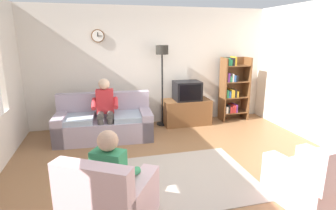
{
  "coord_description": "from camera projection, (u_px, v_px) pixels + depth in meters",
  "views": [
    {
      "loc": [
        -1.24,
        -3.55,
        2.05
      ],
      "look_at": [
        -0.08,
        0.89,
        0.86
      ],
      "focal_mm": 28.54,
      "sensor_mm": 36.0,
      "label": 1
    }
  ],
  "objects": [
    {
      "name": "bookshelf",
      "position": [
        232.0,
        89.0,
        6.59
      ],
      "size": [
        0.68,
        0.36,
        1.58
      ],
      "color": "brown",
      "rests_on": "ground_plane"
    },
    {
      "name": "ground_plane",
      "position": [
        187.0,
        172.0,
        4.14
      ],
      "size": [
        12.0,
        12.0,
        0.0
      ],
      "primitive_type": "plane",
      "color": "#8C603D"
    },
    {
      "name": "couch",
      "position": [
        105.0,
        123.0,
        5.46
      ],
      "size": [
        1.95,
        0.99,
        0.9
      ],
      "color": "#A899A8",
      "rests_on": "ground_plane"
    },
    {
      "name": "back_wall_assembly",
      "position": [
        152.0,
        66.0,
        6.29
      ],
      "size": [
        6.2,
        0.17,
        2.7
      ],
      "color": "silver",
      "rests_on": "ground_plane"
    },
    {
      "name": "armchair_near_bookshelf",
      "position": [
        312.0,
        182.0,
        3.32
      ],
      "size": [
        0.93,
        0.99,
        0.9
      ],
      "color": "beige",
      "rests_on": "ground_plane"
    },
    {
      "name": "tv_stand",
      "position": [
        186.0,
        112.0,
        6.35
      ],
      "size": [
        1.1,
        0.56,
        0.6
      ],
      "color": "brown",
      "rests_on": "ground_plane"
    },
    {
      "name": "armchair_near_window",
      "position": [
        111.0,
        203.0,
        2.9
      ],
      "size": [
        1.14,
        1.17,
        0.9
      ],
      "color": "beige",
      "rests_on": "ground_plane"
    },
    {
      "name": "floor_lamp",
      "position": [
        162.0,
        63.0,
        6.02
      ],
      "size": [
        0.28,
        0.28,
        1.85
      ],
      "color": "black",
      "rests_on": "ground_plane"
    },
    {
      "name": "tv",
      "position": [
        187.0,
        91.0,
        6.2
      ],
      "size": [
        0.6,
        0.49,
        0.44
      ],
      "color": "black",
      "rests_on": "tv_stand"
    },
    {
      "name": "area_rug",
      "position": [
        178.0,
        178.0,
        3.95
      ],
      "size": [
        2.2,
        1.7,
        0.01
      ],
      "primitive_type": "cube",
      "color": "#AD9E8E",
      "rests_on": "ground_plane"
    },
    {
      "name": "person_in_left_armchair",
      "position": [
        114.0,
        173.0,
        2.91
      ],
      "size": [
        0.61,
        0.64,
        1.12
      ],
      "color": "#338C59",
      "rests_on": "ground_plane"
    },
    {
      "name": "person_on_couch",
      "position": [
        105.0,
        106.0,
        5.27
      ],
      "size": [
        0.53,
        0.55,
        1.24
      ],
      "color": "red",
      "rests_on": "ground_plane"
    }
  ]
}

